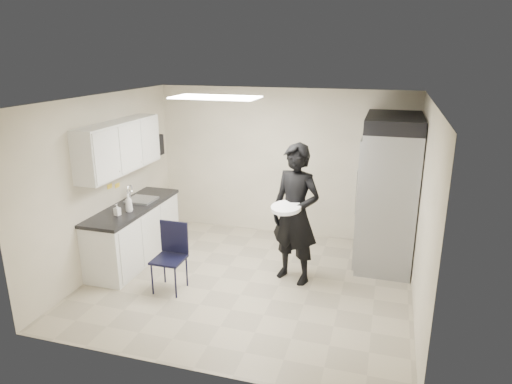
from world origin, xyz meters
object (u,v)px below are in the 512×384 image
(commercial_fridge, at_px, (388,198))
(man_tuxedo, at_px, (295,214))
(folding_chair, at_px, (169,260))
(lower_counter, at_px, (134,234))

(commercial_fridge, xyz_separation_m, man_tuxedo, (-1.23, -1.01, -0.05))
(commercial_fridge, bearing_deg, folding_chair, -147.22)
(folding_chair, distance_m, man_tuxedo, 1.86)
(commercial_fridge, distance_m, man_tuxedo, 1.59)
(man_tuxedo, bearing_deg, commercial_fridge, 59.10)
(folding_chair, bearing_deg, man_tuxedo, 27.26)
(folding_chair, height_order, man_tuxedo, man_tuxedo)
(lower_counter, relative_size, man_tuxedo, 0.95)
(lower_counter, bearing_deg, man_tuxedo, 1.57)
(lower_counter, xyz_separation_m, man_tuxedo, (2.55, 0.07, 0.57))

